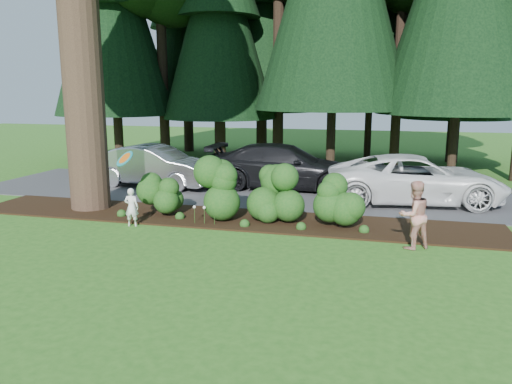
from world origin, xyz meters
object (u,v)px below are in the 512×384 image
car_dark_suv (284,166)px  child (132,207)px  adult (414,215)px  car_white_suv (416,179)px  car_silver_wagon (155,166)px  frisbee (125,159)px

car_dark_suv → child: bearing=153.1°
car_dark_suv → adult: car_dark_suv is taller
car_white_suv → child: size_ratio=5.34×
car_dark_suv → car_silver_wagon: bearing=98.7°
car_silver_wagon → adult: adult is taller
car_dark_suv → frisbee: frisbee is taller
car_silver_wagon → car_dark_suv: (5.04, 0.94, 0.04)m
car_white_suv → child: car_white_suv is taller
car_silver_wagon → child: (1.98, -5.60, -0.30)m
adult → child: bearing=-34.0°
car_silver_wagon → frisbee: size_ratio=7.53×
frisbee → child: bearing=-22.3°
child → frisbee: frisbee is taller
child → adult: bearing=170.6°
car_white_suv → car_dark_suv: size_ratio=0.99×
car_silver_wagon → car_white_suv: bearing=-86.8°
car_silver_wagon → child: size_ratio=4.50×
car_white_suv → car_dark_suv: 5.06m
car_dark_suv → frisbee: 7.30m
child → car_white_suv: bearing=-156.0°
car_white_suv → frisbee: 9.54m
adult → car_silver_wagon: bearing=-63.9°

